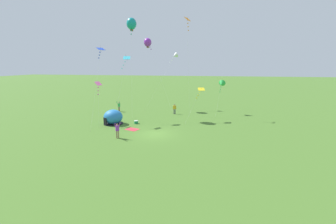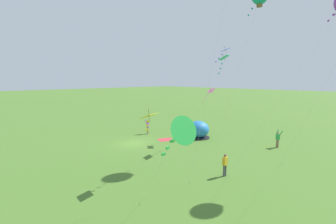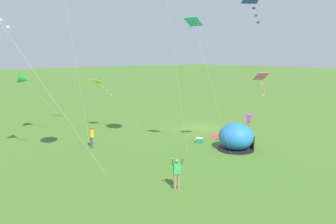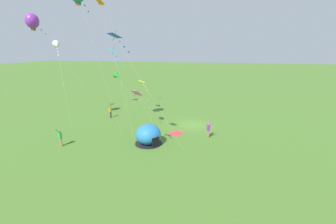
# 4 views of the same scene
# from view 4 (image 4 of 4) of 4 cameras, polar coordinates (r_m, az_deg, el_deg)

# --- Properties ---
(ground_plane) EXTENTS (300.00, 300.00, 0.00)m
(ground_plane) POSITION_cam_4_polar(r_m,az_deg,el_deg) (29.73, 6.13, -3.25)
(ground_plane) COLOR #477028
(popup_tent) EXTENTS (2.81, 2.81, 2.10)m
(popup_tent) POSITION_cam_4_polar(r_m,az_deg,el_deg) (23.53, -5.02, -5.78)
(popup_tent) COLOR #2672BF
(popup_tent) RESTS_ON ground
(picnic_blanket) EXTENTS (2.05, 1.81, 0.01)m
(picnic_blanket) POSITION_cam_4_polar(r_m,az_deg,el_deg) (26.63, 2.02, -5.42)
(picnic_blanket) COLOR #CC333D
(picnic_blanket) RESTS_ON ground
(cooler_box) EXTENTS (0.64, 0.59, 0.44)m
(cooler_box) POSITION_cam_4_polar(r_m,az_deg,el_deg) (26.85, -4.40, -4.79)
(cooler_box) COLOR #1E8C4C
(cooler_box) RESTS_ON ground
(person_arms_raised) EXTENTS (0.72, 0.68, 1.89)m
(person_arms_raised) POSITION_cam_4_polar(r_m,az_deg,el_deg) (25.44, 10.20, -4.31)
(person_arms_raised) COLOR #8C7251
(person_arms_raised) RESTS_ON ground
(person_strolling) EXTENTS (0.64, 0.72, 1.89)m
(person_strolling) POSITION_cam_4_polar(r_m,az_deg,el_deg) (25.36, -25.72, -5.74)
(person_strolling) COLOR #8C7251
(person_strolling) RESTS_ON ground
(person_watching_sky) EXTENTS (0.59, 0.27, 1.72)m
(person_watching_sky) POSITION_cam_4_polar(r_m,az_deg,el_deg) (33.43, -14.42, 0.19)
(person_watching_sky) COLOR #4C4C51
(person_watching_sky) RESTS_ON ground
(kite_pink) EXTENTS (1.59, 3.14, 6.11)m
(kite_pink) POSITION_cam_4_polar(r_m,az_deg,el_deg) (20.41, -7.52, 4.17)
(kite_pink) COLOR silver
(kite_pink) RESTS_ON ground
(kite_blue) EXTENTS (1.74, 6.90, 11.14)m
(kite_blue) POSITION_cam_4_polar(r_m,az_deg,el_deg) (20.52, -12.81, 17.62)
(kite_blue) COLOR silver
(kite_blue) RESTS_ON ground
(kite_cyan) EXTENTS (2.14, 3.20, 9.89)m
(kite_cyan) POSITION_cam_4_polar(r_m,az_deg,el_deg) (24.19, -13.48, 14.33)
(kite_cyan) COLOR silver
(kite_cyan) RESTS_ON ground
(kite_white) EXTENTS (5.68, 5.42, 10.78)m
(kite_white) POSITION_cam_4_polar(r_m,az_deg,el_deg) (35.20, -26.46, 15.01)
(kite_white) COLOR silver
(kite_white) RESTS_ON ground
(kite_yellow) EXTENTS (2.68, 3.98, 5.23)m
(kite_yellow) POSITION_cam_4_polar(r_m,az_deg,el_deg) (35.43, -6.52, 7.44)
(kite_yellow) COLOR silver
(kite_yellow) RESTS_ON ground
(kite_orange) EXTENTS (1.47, 3.15, 16.11)m
(kite_orange) POSITION_cam_4_polar(r_m,az_deg,el_deg) (35.05, -16.58, 24.42)
(kite_orange) COLOR silver
(kite_orange) RESTS_ON ground
(kite_purple) EXTENTS (6.59, 5.97, 13.42)m
(kite_purple) POSITION_cam_4_polar(r_m,az_deg,el_deg) (30.63, -31.25, 19.17)
(kite_purple) COLOR silver
(kite_purple) RESTS_ON ground
(kite_green) EXTENTS (1.70, 4.64, 5.84)m
(kite_green) POSITION_cam_4_polar(r_m,az_deg,el_deg) (40.68, -12.68, 8.95)
(kite_green) COLOR silver
(kite_green) RESTS_ON ground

